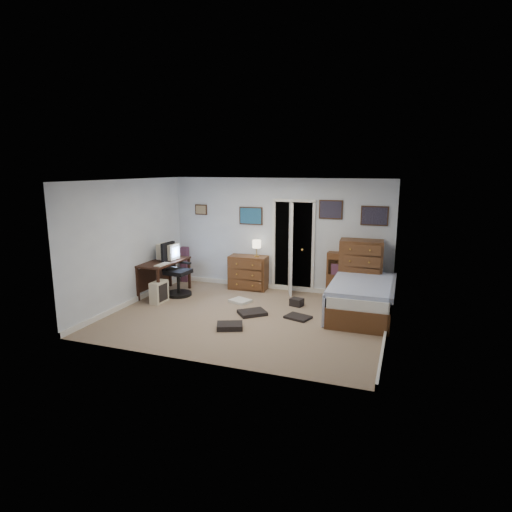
{
  "coord_description": "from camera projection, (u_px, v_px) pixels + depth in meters",
  "views": [
    {
      "loc": [
        2.72,
        -7.04,
        2.71
      ],
      "look_at": [
        0.08,
        0.3,
        1.1
      ],
      "focal_mm": 30.0,
      "sensor_mm": 36.0,
      "label": 1
    }
  ],
  "objects": [
    {
      "name": "floor",
      "position": [
        247.0,
        317.0,
        7.94
      ],
      "size": [
        5.0,
        4.0,
        0.02
      ],
      "primitive_type": "cube",
      "color": "#87705D",
      "rests_on": "ground"
    },
    {
      "name": "computer_desk",
      "position": [
        161.0,
        268.0,
        9.28
      ],
      "size": [
        0.64,
        1.31,
        0.74
      ],
      "rotation": [
        0.0,
        0.0,
        -0.04
      ],
      "color": "#321810",
      "rests_on": "floor"
    },
    {
      "name": "crt_monitor",
      "position": [
        168.0,
        252.0,
        9.3
      ],
      "size": [
        0.4,
        0.37,
        0.36
      ],
      "rotation": [
        0.0,
        0.0,
        -0.04
      ],
      "color": "beige",
      "rests_on": "computer_desk"
    },
    {
      "name": "keyboard",
      "position": [
        162.0,
        265.0,
        8.83
      ],
      "size": [
        0.16,
        0.4,
        0.02
      ],
      "primitive_type": "cube",
      "rotation": [
        0.0,
        0.0,
        -0.04
      ],
      "color": "beige",
      "rests_on": "computer_desk"
    },
    {
      "name": "pc_tower",
      "position": [
        159.0,
        292.0,
        8.74
      ],
      "size": [
        0.22,
        0.42,
        0.45
      ],
      "rotation": [
        0.0,
        0.0,
        -0.04
      ],
      "color": "beige",
      "rests_on": "floor"
    },
    {
      "name": "office_chair",
      "position": [
        176.0,
        275.0,
        9.21
      ],
      "size": [
        0.6,
        0.6,
        1.15
      ],
      "rotation": [
        0.0,
        0.0,
        -0.08
      ],
      "color": "black",
      "rests_on": "floor"
    },
    {
      "name": "media_stack",
      "position": [
        185.0,
        264.0,
        10.34
      ],
      "size": [
        0.17,
        0.17,
        0.85
      ],
      "primitive_type": "cube",
      "rotation": [
        0.0,
        0.0,
        0.03
      ],
      "color": "maroon",
      "rests_on": "floor"
    },
    {
      "name": "low_dresser",
      "position": [
        248.0,
        272.0,
        9.71
      ],
      "size": [
        0.88,
        0.47,
        0.76
      ],
      "primitive_type": "cube",
      "rotation": [
        0.0,
        0.0,
        0.05
      ],
      "color": "brown",
      "rests_on": "floor"
    },
    {
      "name": "table_lamp",
      "position": [
        257.0,
        245.0,
        9.51
      ],
      "size": [
        0.2,
        0.2,
        0.37
      ],
      "rotation": [
        0.0,
        0.0,
        0.05
      ],
      "color": "gold",
      "rests_on": "low_dresser"
    },
    {
      "name": "doorway",
      "position": [
        297.0,
        245.0,
        9.72
      ],
      "size": [
        0.96,
        1.12,
        2.05
      ],
      "color": "black",
      "rests_on": "floor"
    },
    {
      "name": "tall_dresser",
      "position": [
        360.0,
        270.0,
        8.81
      ],
      "size": [
        0.9,
        0.57,
        1.27
      ],
      "primitive_type": "cube",
      "rotation": [
        0.0,
        0.0,
        0.07
      ],
      "color": "brown",
      "rests_on": "floor"
    },
    {
      "name": "headboard_bookcase",
      "position": [
        352.0,
        275.0,
        9.0
      ],
      "size": [
        1.07,
        0.3,
        0.96
      ],
      "rotation": [
        0.0,
        0.0,
        -0.03
      ],
      "color": "brown",
      "rests_on": "floor"
    },
    {
      "name": "bed",
      "position": [
        362.0,
        296.0,
        8.07
      ],
      "size": [
        1.17,
        2.15,
        0.7
      ],
      "rotation": [
        0.0,
        0.0,
        0.01
      ],
      "color": "brown",
      "rests_on": "floor"
    },
    {
      "name": "wall_posters",
      "position": [
        304.0,
        213.0,
        9.22
      ],
      "size": [
        4.38,
        0.04,
        0.6
      ],
      "color": "#331E11",
      "rests_on": "floor"
    },
    {
      "name": "floor_clutter",
      "position": [
        258.0,
        313.0,
        8.02
      ],
      "size": [
        1.86,
        1.95,
        0.15
      ],
      "rotation": [
        0.0,
        0.0,
        -0.0
      ],
      "color": "black",
      "rests_on": "floor"
    }
  ]
}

